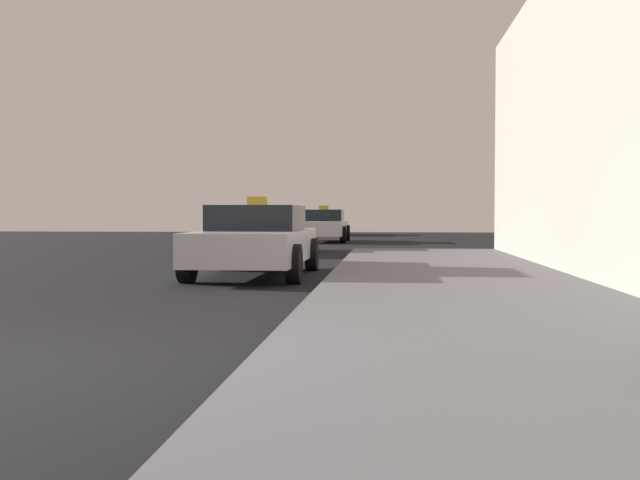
% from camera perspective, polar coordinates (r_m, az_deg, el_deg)
% --- Properties ---
extents(sidewalk, '(4.00, 32.00, 0.15)m').
position_cam_1_polar(sidewalk, '(5.39, 16.51, -9.34)').
color(sidewalk, '#5B5B60').
rests_on(sidewalk, ground_plane).
extents(car_silver, '(1.96, 4.41, 1.43)m').
position_cam_1_polar(car_silver, '(13.69, -4.83, -0.00)').
color(car_silver, '#B7B7BF').
rests_on(car_silver, ground_plane).
extents(car_green, '(2.00, 4.32, 1.27)m').
position_cam_1_polar(car_green, '(21.71, -4.20, 0.74)').
color(car_green, '#196638').
rests_on(car_green, ground_plane).
extents(car_white, '(1.94, 4.24, 1.43)m').
position_cam_1_polar(car_white, '(29.94, 0.26, 1.10)').
color(car_white, white).
rests_on(car_white, ground_plane).
extents(car_blue, '(1.97, 4.41, 1.43)m').
position_cam_1_polar(car_blue, '(39.61, 0.28, 1.33)').
color(car_blue, '#233899').
rests_on(car_blue, ground_plane).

